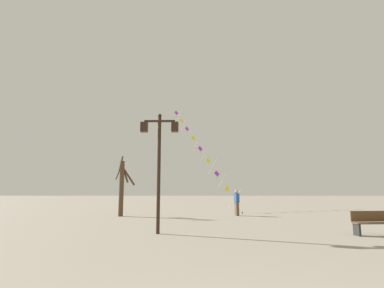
{
  "coord_description": "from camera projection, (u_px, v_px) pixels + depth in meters",
  "views": [
    {
      "loc": [
        -0.9,
        -2.39,
        1.66
      ],
      "look_at": [
        -1.33,
        18.69,
        4.91
      ],
      "focal_mm": 28.38,
      "sensor_mm": 36.0,
      "label": 1
    }
  ],
  "objects": [
    {
      "name": "kite_flyer",
      "position": [
        237.0,
        202.0,
        20.43
      ],
      "size": [
        0.35,
        0.63,
        1.71
      ],
      "rotation": [
        0.0,
        0.0,
        1.89
      ],
      "color": "brown",
      "rests_on": "ground_plane"
    },
    {
      "name": "kite_train",
      "position": [
        199.0,
        147.0,
        29.21
      ],
      "size": [
        5.97,
        12.61,
        11.01
      ],
      "color": "brown",
      "rests_on": "ground_plane"
    },
    {
      "name": "twin_lantern_lamp_post",
      "position": [
        159.0,
        149.0,
        12.25
      ],
      "size": [
        1.54,
        0.28,
        4.79
      ],
      "color": "black",
      "rests_on": "ground_plane"
    },
    {
      "name": "ground_plane",
      "position": [
        211.0,
        214.0,
        21.86
      ],
      "size": [
        160.0,
        160.0,
        0.0
      ],
      "primitive_type": "plane",
      "color": "gray"
    },
    {
      "name": "bare_tree",
      "position": [
        122.0,
        185.0,
        20.16
      ],
      "size": [
        1.49,
        2.09,
        3.96
      ],
      "color": "#4C3826",
      "rests_on": "ground_plane"
    },
    {
      "name": "park_bench",
      "position": [
        374.0,
        223.0,
        11.44
      ],
      "size": [
        1.64,
        0.59,
        0.89
      ],
      "rotation": [
        0.0,
        0.0,
        0.1
      ],
      "color": "brown",
      "rests_on": "ground_plane"
    }
  ]
}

